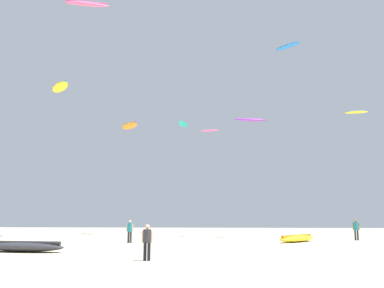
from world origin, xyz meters
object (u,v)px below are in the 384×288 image
at_px(kite_grounded_near, 297,238).
at_px(kite_aloft_6, 357,112).
at_px(kite_aloft_8, 183,124).
at_px(kite_aloft_0, 129,126).
at_px(kite_aloft_9, 209,131).
at_px(person_foreground, 147,239).
at_px(kite_aloft_7, 60,87).
at_px(person_midground, 356,228).
at_px(kite_aloft_4, 251,120).
at_px(kite_aloft_5, 288,46).
at_px(kite_grounded_mid, 22,247).
at_px(person_left, 130,230).
at_px(kite_aloft_1, 87,4).

xyz_separation_m(kite_grounded_near, kite_aloft_6, (6.74, 4.25, 11.38)).
distance_m(kite_aloft_6, kite_aloft_8, 22.33).
height_order(kite_aloft_0, kite_aloft_9, kite_aloft_0).
distance_m(person_foreground, kite_aloft_7, 31.16).
relative_size(person_midground, kite_aloft_4, 0.44).
bearing_deg(person_foreground, kite_aloft_5, 157.15).
bearing_deg(kite_aloft_4, person_foreground, -103.78).
height_order(person_midground, kite_grounded_mid, person_midground).
bearing_deg(kite_aloft_5, person_midground, -42.45).
height_order(person_left, kite_aloft_7, kite_aloft_7).
xyz_separation_m(kite_aloft_4, kite_aloft_8, (-8.46, 3.03, 0.24)).
distance_m(person_left, kite_aloft_4, 23.70).
height_order(kite_aloft_0, kite_aloft_4, kite_aloft_4).
distance_m(person_foreground, kite_grounded_mid, 9.19).
relative_size(person_foreground, kite_grounded_mid, 0.31).
height_order(kite_aloft_5, kite_aloft_6, kite_aloft_5).
bearing_deg(person_foreground, person_midground, 142.59).
xyz_separation_m(kite_aloft_0, kite_aloft_9, (9.59, -3.31, -1.37)).
relative_size(person_midground, kite_aloft_7, 0.41).
distance_m(kite_aloft_6, kite_aloft_7, 30.90).
height_order(kite_aloft_7, kite_aloft_8, kite_aloft_7).
distance_m(kite_aloft_5, kite_aloft_9, 12.10).
height_order(kite_aloft_4, kite_aloft_8, kite_aloft_8).
xyz_separation_m(kite_aloft_4, kite_aloft_6, (9.05, -10.68, -1.84)).
height_order(kite_aloft_1, kite_aloft_6, kite_aloft_1).
bearing_deg(kite_aloft_6, kite_aloft_7, 171.94).
distance_m(kite_aloft_1, kite_aloft_8, 22.73).
xyz_separation_m(person_midground, kite_aloft_4, (-7.82, 12.34, 12.47)).
xyz_separation_m(kite_aloft_4, kite_aloft_9, (-4.93, -4.68, -2.21)).
bearing_deg(kite_grounded_mid, person_midground, 29.61).
bearing_deg(kite_aloft_9, kite_aloft_6, -23.22).
relative_size(person_foreground, person_left, 0.96).
distance_m(kite_grounded_near, kite_aloft_7, 29.59).
relative_size(person_foreground, kite_aloft_6, 0.80).
distance_m(kite_aloft_0, kite_aloft_1, 18.02).
relative_size(person_foreground, kite_aloft_5, 0.61).
relative_size(kite_grounded_near, kite_aloft_8, 1.45).
bearing_deg(person_foreground, kite_aloft_7, -145.87).
relative_size(person_foreground, kite_grounded_near, 0.36).
height_order(person_left, kite_grounded_near, person_left).
xyz_separation_m(kite_grounded_near, kite_aloft_7, (-23.55, 8.54, 15.74)).
bearing_deg(kite_aloft_5, kite_aloft_6, -23.03).
xyz_separation_m(person_foreground, kite_aloft_1, (-7.40, 11.81, 18.50)).
bearing_deg(kite_aloft_0, kite_aloft_6, -21.55).
height_order(person_left, kite_aloft_9, kite_aloft_9).
relative_size(person_left, kite_aloft_5, 0.63).
relative_size(kite_aloft_6, kite_aloft_9, 0.97).
bearing_deg(person_midground, kite_aloft_6, -23.71).
bearing_deg(kite_aloft_9, kite_grounded_near, -54.77).
bearing_deg(kite_aloft_6, person_midground, -126.43).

